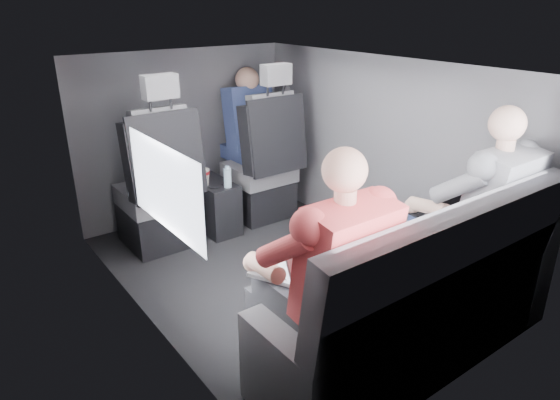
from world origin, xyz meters
TOP-DOWN VIEW (x-y plane):
  - floor at (0.00, 0.00)m, footprint 2.60×2.60m
  - ceiling at (0.00, 0.00)m, footprint 2.60×2.60m
  - panel_left at (-0.90, 0.00)m, footprint 0.02×2.60m
  - panel_right at (0.90, 0.00)m, footprint 0.02×2.60m
  - panel_front at (0.00, 1.30)m, footprint 1.80×0.02m
  - panel_back at (0.00, -1.30)m, footprint 1.80×0.02m
  - side_window at (-0.88, -0.30)m, footprint 0.02×0.75m
  - seatbelt at (0.45, 0.67)m, footprint 0.35×0.11m
  - front_seat_left at (-0.45, 0.84)m, footprint 0.52×0.58m
  - front_seat_right at (0.45, 0.84)m, footprint 0.52×0.58m
  - center_console at (0.00, 0.88)m, footprint 0.24×0.48m
  - rear_bench at (0.00, -1.06)m, footprint 1.60×0.57m
  - soda_cup at (-0.09, 0.83)m, footprint 0.09×0.09m
  - water_bottle at (0.03, 0.70)m, footprint 0.06×0.06m
  - laptop_white at (-0.53, -0.80)m, footprint 0.37×0.40m
  - laptop_black at (0.52, -0.84)m, footprint 0.33×0.31m
  - passenger_rear_left at (-0.50, -0.97)m, footprint 0.49×0.61m
  - passenger_rear_right at (0.58, -0.97)m, footprint 0.50×0.62m
  - passenger_front_right at (0.48, 1.10)m, footprint 0.39×0.39m

SIDE VIEW (x-z plane):
  - floor at x=0.00m, z-range 0.00..0.00m
  - center_console at x=0.00m, z-range 0.00..0.41m
  - rear_bench at x=0.00m, z-range -0.15..0.77m
  - front_seat_left at x=-0.45m, z-range -0.23..1.03m
  - front_seat_right at x=0.45m, z-range -0.23..1.03m
  - soda_cup at x=-0.09m, z-range 0.33..0.61m
  - water_bottle at x=0.03m, z-range 0.39..0.56m
  - passenger_rear_left at x=-0.50m, z-range 0.02..1.22m
  - laptop_black at x=0.52m, z-range 0.52..0.74m
  - laptop_white at x=-0.53m, z-range 0.52..0.74m
  - passenger_rear_right at x=0.58m, z-range 0.02..1.24m
  - panel_left at x=-0.90m, z-range 0.00..1.35m
  - panel_right at x=0.90m, z-range 0.00..1.35m
  - panel_front at x=0.00m, z-range 0.00..1.35m
  - panel_back at x=0.00m, z-range 0.00..1.35m
  - passenger_front_right at x=0.48m, z-range 0.36..1.13m
  - seatbelt at x=0.45m, z-range 0.50..1.10m
  - side_window at x=-0.88m, z-range 0.69..1.11m
  - ceiling at x=0.00m, z-range 1.35..1.35m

